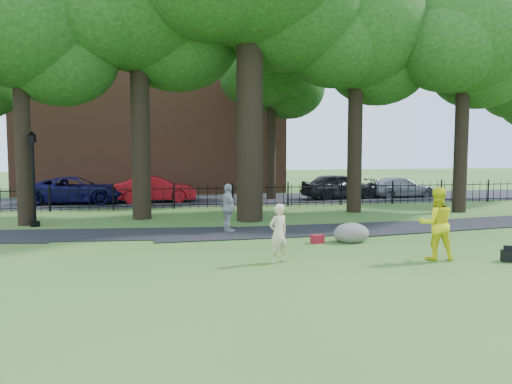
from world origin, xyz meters
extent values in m
plane|color=#2B6122|center=(0.00, 0.00, 0.00)|extent=(120.00, 120.00, 0.00)
cube|color=black|center=(1.00, 3.90, 0.00)|extent=(36.07, 3.85, 0.03)
cube|color=black|center=(0.00, 16.00, 0.00)|extent=(80.00, 7.00, 0.02)
cube|color=black|center=(0.00, 12.00, 1.02)|extent=(44.00, 0.04, 0.04)
cube|color=black|center=(0.00, 12.00, 0.18)|extent=(44.00, 0.04, 0.04)
cube|color=brown|center=(-4.00, 24.00, 6.00)|extent=(18.00, 8.00, 12.00)
cylinder|color=black|center=(0.00, 7.00, 5.25)|extent=(1.10, 1.10, 10.50)
ellipsoid|color=#18370F|center=(1.89, 8.05, 9.30)|extent=(6.72, 6.72, 5.71)
cylinder|color=black|center=(-9.00, 7.50, 3.85)|extent=(0.60, 0.60, 7.70)
ellipsoid|color=#18370F|center=(-9.00, 7.50, 7.92)|extent=(6.00, 6.00, 5.10)
ellipsoid|color=#18370F|center=(-7.65, 8.25, 6.82)|extent=(4.80, 4.80, 4.08)
cylinder|color=black|center=(-4.50, 8.50, 4.55)|extent=(0.80, 0.80, 9.10)
ellipsoid|color=#18370F|center=(-2.88, 9.40, 8.06)|extent=(5.76, 5.76, 4.90)
ellipsoid|color=#18370F|center=(-5.94, 7.78, 8.58)|extent=(5.40, 5.40, 4.59)
cylinder|color=black|center=(5.50, 9.00, 4.20)|extent=(0.70, 0.70, 8.40)
ellipsoid|color=#18370F|center=(5.50, 9.00, 8.64)|extent=(6.60, 6.60, 5.61)
ellipsoid|color=#18370F|center=(6.98, 9.82, 7.44)|extent=(5.28, 5.28, 4.49)
ellipsoid|color=#18370F|center=(4.18, 8.34, 7.92)|extent=(4.95, 4.95, 4.21)
cylinder|color=black|center=(10.50, 8.00, 4.02)|extent=(0.64, 0.64, 8.05)
ellipsoid|color=#18370F|center=(10.50, 8.00, 8.28)|extent=(6.20, 6.20, 5.27)
ellipsoid|color=#18370F|center=(11.89, 8.78, 7.13)|extent=(4.96, 4.96, 4.22)
ellipsoid|color=#18370F|center=(9.26, 7.38, 7.59)|extent=(4.65, 4.65, 3.95)
imported|color=beige|center=(-0.69, -0.91, 0.79)|extent=(0.68, 0.58, 1.57)
imported|color=yellow|center=(3.61, -1.41, 0.99)|extent=(1.09, 0.93, 1.98)
imported|color=#9D9CA1|center=(-1.31, 4.23, 0.89)|extent=(0.72, 1.12, 1.77)
ellipsoid|color=#6D6A5B|center=(2.34, 1.50, 0.34)|extent=(1.24, 0.98, 0.69)
cylinder|color=black|center=(-8.56, 7.05, 1.64)|extent=(0.12, 0.12, 3.28)
cylinder|color=black|center=(-8.56, 7.05, 0.10)|extent=(0.37, 0.37, 0.20)
cube|color=black|center=(-8.56, 7.05, 3.43)|extent=(0.28, 0.28, 0.31)
cone|color=black|center=(-8.56, 7.05, 3.64)|extent=(0.33, 0.33, 0.16)
cube|color=black|center=(5.42, -2.05, 0.16)|extent=(0.49, 0.41, 0.31)
cube|color=maroon|center=(1.20, 1.52, 0.13)|extent=(0.42, 0.29, 0.27)
imported|color=#A10C14|center=(-3.93, 15.43, 0.75)|extent=(4.60, 1.68, 1.51)
imported|color=#0B0C39|center=(-8.29, 15.50, 0.75)|extent=(5.56, 2.88, 1.50)
imported|color=black|center=(7.11, 15.30, 0.79)|extent=(4.81, 2.42, 1.57)
imported|color=gray|center=(11.32, 15.50, 0.63)|extent=(4.46, 2.02, 1.27)
camera|label=1|loc=(-3.81, -13.63, 2.98)|focal=35.00mm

